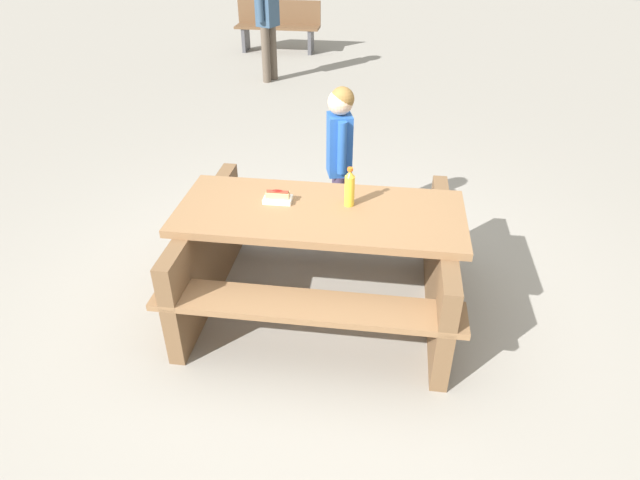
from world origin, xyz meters
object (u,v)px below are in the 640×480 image
at_px(bystander_adult, 267,2).
at_px(hotdog_tray, 278,197).
at_px(park_bench_mid, 278,25).
at_px(child_in_coat, 340,145).
at_px(picnic_table, 320,250).
at_px(soda_bottle, 350,188).

bearing_deg(bystander_adult, hotdog_tray, 113.40).
distance_m(park_bench_mid, bystander_adult, 1.99).
height_order(hotdog_tray, park_bench_mid, park_bench_mid).
distance_m(hotdog_tray, bystander_adult, 5.33).
bearing_deg(hotdog_tray, bystander_adult, -66.60).
distance_m(child_in_coat, bystander_adult, 4.59).
xyz_separation_m(hotdog_tray, park_bench_mid, (2.68, -6.67, -0.33)).
relative_size(hotdog_tray, bystander_adult, 0.11).
height_order(picnic_table, bystander_adult, bystander_adult).
distance_m(hotdog_tray, child_in_coat, 0.91).
bearing_deg(child_in_coat, soda_bottle, 110.34).
xyz_separation_m(picnic_table, bystander_adult, (2.40, -4.90, 0.68)).
relative_size(picnic_table, park_bench_mid, 1.31).
xyz_separation_m(picnic_table, child_in_coat, (0.14, -0.92, 0.35)).
relative_size(picnic_table, soda_bottle, 7.84).
xyz_separation_m(park_bench_mid, bystander_adult, (-0.57, 1.79, 0.67)).
bearing_deg(picnic_table, soda_bottle, -143.68).
xyz_separation_m(soda_bottle, child_in_coat, (0.30, -0.81, -0.07)).
height_order(picnic_table, hotdog_tray, hotdog_tray).
relative_size(picnic_table, child_in_coat, 1.62).
height_order(child_in_coat, park_bench_mid, child_in_coat).
relative_size(soda_bottle, hotdog_tray, 1.30).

